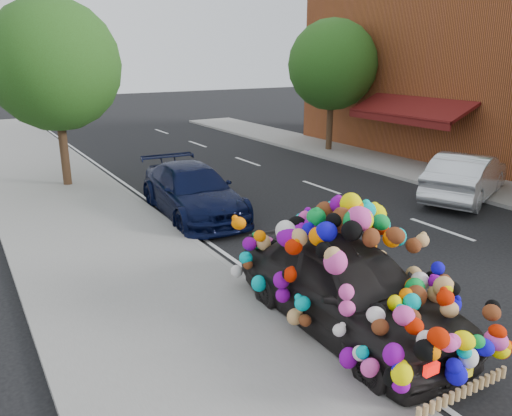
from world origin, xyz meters
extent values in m
plane|color=black|center=(0.00, 0.00, 0.00)|extent=(100.00, 100.00, 0.00)
cube|color=gray|center=(-4.30, 0.00, 0.06)|extent=(4.00, 60.00, 0.12)
cube|color=gray|center=(-2.35, 0.00, 0.07)|extent=(0.15, 60.00, 0.13)
cube|color=gray|center=(8.20, 3.00, 0.06)|extent=(3.00, 40.00, 0.12)
cube|color=#54110F|center=(8.70, 6.00, 2.35)|extent=(1.62, 5.20, 0.75)
cube|color=#54110F|center=(7.95, 6.00, 1.95)|extent=(0.06, 5.20, 0.35)
cylinder|color=#332114|center=(-3.80, 9.50, 1.36)|extent=(0.28, 0.28, 2.73)
sphere|color=#234612|center=(-3.80, 9.50, 4.03)|extent=(4.20, 4.20, 4.20)
cylinder|color=#332114|center=(8.00, 10.00, 1.32)|extent=(0.28, 0.28, 2.64)
sphere|color=#234612|center=(8.00, 10.00, 3.90)|extent=(4.00, 4.00, 4.00)
imported|color=black|center=(-1.80, -2.43, 0.76)|extent=(1.87, 4.50, 1.52)
cube|color=red|center=(-2.45, -4.68, 0.78)|extent=(0.22, 0.06, 0.14)
cube|color=red|center=(-1.22, -4.70, 0.78)|extent=(0.22, 0.06, 0.14)
cube|color=yellow|center=(-1.84, -4.70, 0.48)|extent=(0.34, 0.05, 0.12)
imported|color=black|center=(-1.39, 4.50, 0.70)|extent=(2.29, 4.92, 1.39)
imported|color=silver|center=(6.52, 1.54, 0.73)|extent=(4.70, 3.15, 1.46)
camera|label=1|loc=(-6.88, -7.95, 4.37)|focal=35.00mm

